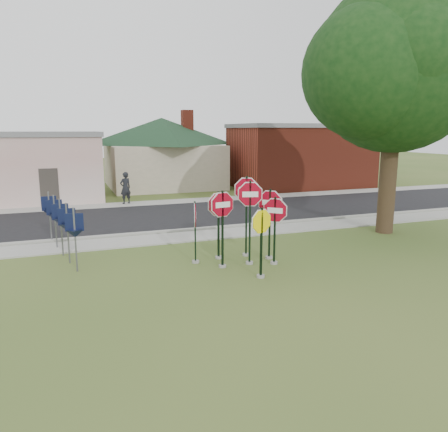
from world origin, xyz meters
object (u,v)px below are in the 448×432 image
object	(u,v)px
stop_sign_yellow	(261,235)
oak_tree	(396,68)
stop_sign_left	(222,218)
pedestrian	(125,188)
stop_sign_center	(250,210)

from	to	relation	value
stop_sign_yellow	oak_tree	bearing A→B (deg)	25.15
stop_sign_left	pedestrian	bearing A→B (deg)	95.35
stop_sign_yellow	stop_sign_left	bearing A→B (deg)	118.94
pedestrian	stop_sign_center	bearing A→B (deg)	76.70
pedestrian	stop_sign_left	bearing A→B (deg)	72.63
stop_sign_left	pedestrian	world-z (taller)	stop_sign_left
oak_tree	stop_sign_left	bearing A→B (deg)	-165.07
stop_sign_yellow	oak_tree	world-z (taller)	oak_tree
stop_sign_center	pedestrian	size ratio (longest dim) A/B	1.53
stop_sign_left	oak_tree	bearing A→B (deg)	14.93
stop_sign_center	pedestrian	bearing A→B (deg)	99.42
stop_sign_center	stop_sign_left	bearing A→B (deg)	-178.33
stop_sign_center	pedestrian	distance (m)	13.29
oak_tree	pedestrian	xyz separation A→B (m)	(-9.38, 10.94, -5.73)
stop_sign_yellow	oak_tree	distance (m)	9.82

